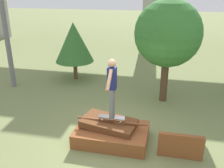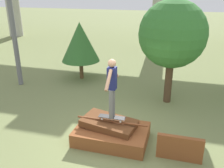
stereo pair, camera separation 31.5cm
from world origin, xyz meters
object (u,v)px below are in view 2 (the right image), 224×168
(skater, at_px, (112,85))
(tree_mid_back, at_px, (173,34))
(skateboard, at_px, (112,117))
(tree_behind_right, at_px, (80,42))

(skater, relative_size, tree_mid_back, 0.44)
(skater, distance_m, tree_mid_back, 3.35)
(skater, bearing_deg, tree_mid_back, 66.04)
(skater, xyz_separation_m, tree_mid_back, (1.32, 2.97, 0.84))
(skateboard, height_order, skater, skater)
(skater, distance_m, tree_behind_right, 5.24)
(skater, bearing_deg, tree_behind_right, 121.00)
(tree_behind_right, bearing_deg, tree_mid_back, -20.75)
(skateboard, xyz_separation_m, skater, (0.00, 0.00, 0.95))
(tree_behind_right, distance_m, tree_mid_back, 4.37)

